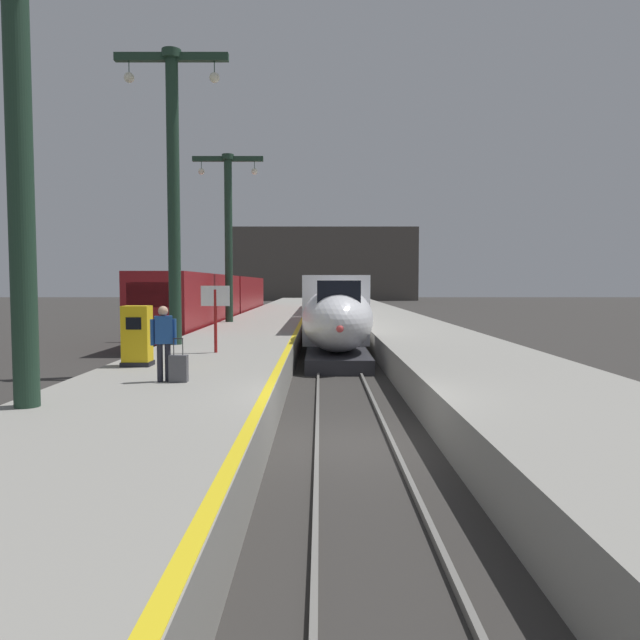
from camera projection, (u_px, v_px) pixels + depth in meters
The scene contains 18 objects.
ground_plane at pixel (356, 445), 11.95m from camera, with size 260.00×260.00×0.00m, color #33302D.
platform_left at pixel (267, 328), 36.63m from camera, with size 4.80×110.00×1.05m, color gray.
platform_right at pixel (399, 328), 36.61m from camera, with size 4.80×110.00×1.05m, color gray.
platform_left_safety_stripe at pixel (304, 319), 36.59m from camera, with size 0.20×107.80×0.01m, color yellow.
rail_main_left at pixel (321, 332), 39.40m from camera, with size 0.08×110.00×0.12m, color slate.
rail_main_right at pixel (343, 332), 39.39m from camera, with size 0.08×110.00×0.12m, color slate.
rail_secondary_left at pixel (199, 332), 39.42m from camera, with size 0.08×110.00×0.12m, color slate.
rail_secondary_right at pixel (221, 332), 39.41m from camera, with size 0.08×110.00×0.12m, color slate.
highspeed_train_main at pixel (332, 304), 38.69m from camera, with size 2.92×37.48×3.60m.
regional_train_adjacent at pixel (223, 298), 44.34m from camera, with size 2.85×36.60×3.80m.
station_column_near at pixel (20, 85), 10.24m from camera, with size 4.00×0.68×9.32m.
station_column_mid at pixel (175, 172), 21.07m from camera, with size 4.00×0.68×10.37m.
station_column_far at pixel (230, 222), 33.76m from camera, with size 4.00×0.68×9.47m.
passenger_near_edge at pixel (165, 337), 13.23m from camera, with size 0.54×0.34×1.69m.
rolling_suitcase at pixel (180, 368), 13.20m from camera, with size 0.40×0.22×0.98m.
ticket_machine_yellow at pixel (139, 338), 15.78m from camera, with size 0.76×0.62×1.60m.
departure_info_board at pixel (217, 305), 18.78m from camera, with size 0.90×0.10×2.12m.
terminus_back_wall at pixel (325, 264), 113.33m from camera, with size 36.00×2.00×14.00m, color #4C4742.
Camera 1 is at (-0.69, -11.78, 3.23)m, focal length 33.38 mm.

